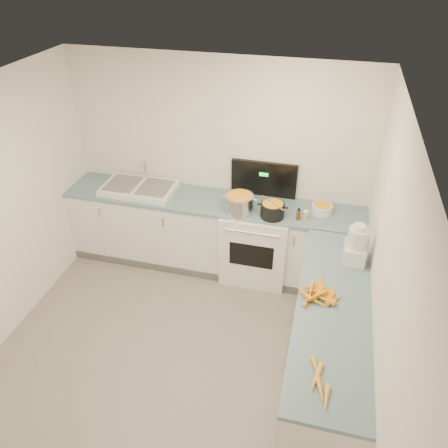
% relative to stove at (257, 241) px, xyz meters
% --- Properties ---
extents(floor, '(3.50, 4.00, 0.00)m').
position_rel_stove_xyz_m(floor, '(-0.55, -1.69, -0.47)').
color(floor, gray).
rests_on(floor, ground).
extents(ceiling, '(3.50, 4.00, 0.00)m').
position_rel_stove_xyz_m(ceiling, '(-0.55, -1.69, 2.03)').
color(ceiling, white).
rests_on(ceiling, ground).
extents(wall_back, '(3.50, 0.00, 2.50)m').
position_rel_stove_xyz_m(wall_back, '(-0.55, 0.31, 0.78)').
color(wall_back, white).
rests_on(wall_back, ground).
extents(wall_right, '(0.00, 4.00, 2.50)m').
position_rel_stove_xyz_m(wall_right, '(1.20, -1.69, 0.78)').
color(wall_right, white).
rests_on(wall_right, ground).
extents(counter_back, '(3.50, 0.62, 0.94)m').
position_rel_stove_xyz_m(counter_back, '(-0.55, 0.01, -0.00)').
color(counter_back, white).
rests_on(counter_back, ground).
extents(counter_right, '(0.62, 2.20, 0.94)m').
position_rel_stove_xyz_m(counter_right, '(0.90, -1.39, -0.00)').
color(counter_right, white).
rests_on(counter_right, ground).
extents(stove, '(0.76, 0.65, 1.36)m').
position_rel_stove_xyz_m(stove, '(0.00, 0.00, 0.00)').
color(stove, white).
rests_on(stove, ground).
extents(sink, '(0.86, 0.52, 0.31)m').
position_rel_stove_xyz_m(sink, '(-1.45, 0.02, 0.50)').
color(sink, white).
rests_on(sink, counter_back).
extents(steel_pot, '(0.38, 0.38, 0.23)m').
position_rel_stove_xyz_m(steel_pot, '(-0.19, -0.15, 0.56)').
color(steel_pot, silver).
rests_on(steel_pot, stove).
extents(black_pot, '(0.30, 0.30, 0.18)m').
position_rel_stove_xyz_m(black_pot, '(0.18, -0.16, 0.54)').
color(black_pot, black).
rests_on(black_pot, stove).
extents(wooden_spoon, '(0.27, 0.25, 0.01)m').
position_rel_stove_xyz_m(wooden_spoon, '(0.18, -0.16, 0.64)').
color(wooden_spoon, '#AD7A47').
rests_on(wooden_spoon, black_pot).
extents(mixing_bowl, '(0.27, 0.27, 0.10)m').
position_rel_stove_xyz_m(mixing_bowl, '(0.69, 0.06, 0.52)').
color(mixing_bowl, white).
rests_on(mixing_bowl, counter_back).
extents(extract_bottle, '(0.05, 0.05, 0.12)m').
position_rel_stove_xyz_m(extract_bottle, '(0.46, -0.14, 0.52)').
color(extract_bottle, '#593319').
rests_on(extract_bottle, counter_back).
extents(spice_jar, '(0.06, 0.06, 0.10)m').
position_rel_stove_xyz_m(spice_jar, '(0.54, -0.13, 0.51)').
color(spice_jar, '#E5B266').
rests_on(spice_jar, counter_back).
extents(food_processor, '(0.20, 0.24, 0.40)m').
position_rel_stove_xyz_m(food_processor, '(1.04, -0.72, 0.64)').
color(food_processor, white).
rests_on(food_processor, counter_right).
extents(carrot_pile, '(0.42, 0.30, 0.09)m').
position_rel_stove_xyz_m(carrot_pile, '(0.77, -1.30, 0.50)').
color(carrot_pile, orange).
rests_on(carrot_pile, counter_right).
extents(peeled_carrots, '(0.16, 0.43, 0.04)m').
position_rel_stove_xyz_m(peeled_carrots, '(0.83, -2.17, 0.49)').
color(peeled_carrots, '#FFA826').
rests_on(peeled_carrots, counter_right).
extents(peelings, '(0.18, 0.24, 0.01)m').
position_rel_stove_xyz_m(peelings, '(-1.66, 0.01, 0.54)').
color(peelings, tan).
rests_on(peelings, sink).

